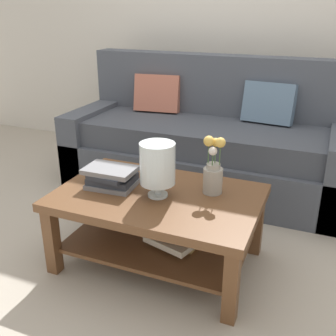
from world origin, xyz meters
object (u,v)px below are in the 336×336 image
Objects in this scene: book_stack_main at (111,177)px; flower_pitcher at (213,171)px; coffee_table at (159,214)px; couch at (207,143)px; glass_hurricane_vase at (157,165)px.

book_stack_main is 0.59m from flower_pitcher.
coffee_table is 0.35m from book_stack_main.
couch reaches higher than flower_pitcher.
flower_pitcher is at bearing 30.47° from glass_hurricane_vase.
couch is 1.99× the size of coffee_table.
coffee_table is at bearing 102.62° from glass_hurricane_vase.
book_stack_main reaches higher than coffee_table.
flower_pitcher reaches higher than coffee_table.
glass_hurricane_vase is (0.09, -1.24, 0.28)m from couch.
coffee_table is 0.32m from glass_hurricane_vase.
couch is at bearing 94.12° from coffee_table.
glass_hurricane_vase reaches higher than book_stack_main.
couch is at bearing 108.60° from flower_pitcher.
flower_pitcher is (0.28, 0.13, 0.26)m from coffee_table.
coffee_table is at bearing 2.86° from book_stack_main.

